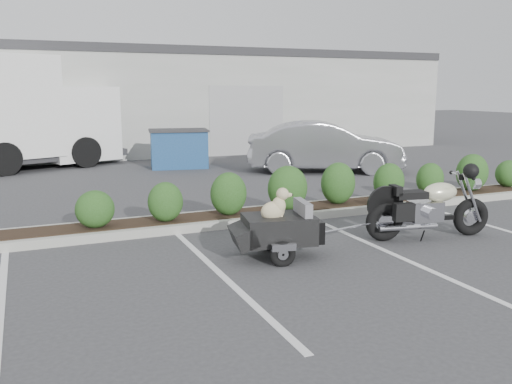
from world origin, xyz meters
name	(u,v)px	position (x,y,z in m)	size (l,w,h in m)	color
ground	(301,251)	(0.00, 0.00, 0.00)	(90.00, 90.00, 0.00)	#38383A
planter_kerb	(294,212)	(1.00, 2.20, 0.07)	(12.00, 1.00, 0.15)	#9E9E93
building	(117,100)	(0.00, 17.00, 2.00)	(26.00, 10.00, 4.00)	#9EA099
motorcycle	(429,208)	(2.30, -0.17, 0.52)	(2.24, 0.91, 1.29)	black
pet_trailer	(278,228)	(-0.47, -0.14, 0.45)	(1.81, 1.03, 1.07)	black
sedan	(324,147)	(4.48, 7.03, 0.76)	(1.61, 4.60, 1.52)	#9E9EA5
dumpster	(179,148)	(0.70, 9.67, 0.61)	(2.04, 1.58, 1.21)	navy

